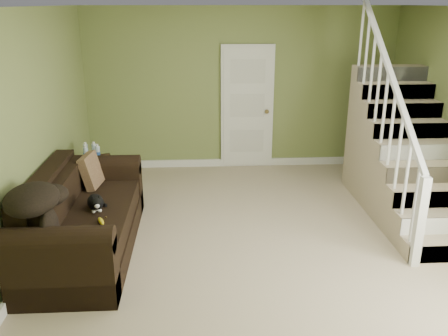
{
  "coord_description": "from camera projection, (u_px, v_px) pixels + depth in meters",
  "views": [
    {
      "loc": [
        -0.71,
        -4.91,
        2.64
      ],
      "look_at": [
        -0.42,
        0.17,
        0.86
      ],
      "focal_mm": 38.0,
      "sensor_mm": 36.0,
      "label": 1
    }
  ],
  "objects": [
    {
      "name": "wall_back",
      "position": [
        241.0,
        89.0,
        7.7
      ],
      "size": [
        5.0,
        0.04,
        2.6
      ],
      "primitive_type": "cube",
      "color": "olive",
      "rests_on": "floor"
    },
    {
      "name": "baseboard_back",
      "position": [
        240.0,
        162.0,
        8.08
      ],
      "size": [
        5.0,
        0.04,
        0.12
      ],
      "primitive_type": "cube",
      "color": "white",
      "rests_on": "floor"
    },
    {
      "name": "staircase",
      "position": [
        401.0,
        160.0,
        6.35
      ],
      "size": [
        1.0,
        2.51,
        2.82
      ],
      "color": "tan",
      "rests_on": "floor"
    },
    {
      "name": "cat",
      "position": [
        95.0,
        203.0,
        5.15
      ],
      "size": [
        0.28,
        0.45,
        0.22
      ],
      "rotation": [
        0.0,
        0.0,
        0.29
      ],
      "color": "black",
      "rests_on": "sofa"
    },
    {
      "name": "floor",
      "position": [
        261.0,
        241.0,
        5.54
      ],
      "size": [
        5.0,
        5.5,
        0.01
      ],
      "primitive_type": "cube",
      "color": "tan",
      "rests_on": "ground"
    },
    {
      "name": "ceiling",
      "position": [
        268.0,
        7.0,
        4.68
      ],
      "size": [
        5.0,
        5.5,
        0.01
      ],
      "primitive_type": "cube",
      "color": "white",
      "rests_on": "wall_back"
    },
    {
      "name": "wall_front",
      "position": [
        335.0,
        269.0,
        2.52
      ],
      "size": [
        5.0,
        0.04,
        2.6
      ],
      "primitive_type": "cube",
      "color": "olive",
      "rests_on": "floor"
    },
    {
      "name": "wall_left",
      "position": [
        28.0,
        137.0,
        4.98
      ],
      "size": [
        0.04,
        5.5,
        2.6
      ],
      "primitive_type": "cube",
      "color": "olive",
      "rests_on": "floor"
    },
    {
      "name": "sofa",
      "position": [
        81.0,
        222.0,
        5.24
      ],
      "size": [
        1.0,
        2.31,
        0.91
      ],
      "color": "black",
      "rests_on": "floor"
    },
    {
      "name": "door",
      "position": [
        247.0,
        108.0,
        7.76
      ],
      "size": [
        0.86,
        0.12,
        2.02
      ],
      "color": "white",
      "rests_on": "floor"
    },
    {
      "name": "throw_pillow",
      "position": [
        91.0,
        171.0,
        5.79
      ],
      "size": [
        0.24,
        0.43,
        0.42
      ],
      "primitive_type": "cube",
      "rotation": [
        0.0,
        -0.24,
        -0.12
      ],
      "color": "#4B341E",
      "rests_on": "sofa"
    },
    {
      "name": "banana",
      "position": [
        101.0,
        221.0,
        4.86
      ],
      "size": [
        0.11,
        0.18,
        0.05
      ],
      "primitive_type": "ellipsoid",
      "rotation": [
        0.0,
        0.0,
        0.41
      ],
      "color": "gold",
      "rests_on": "sofa"
    },
    {
      "name": "side_table",
      "position": [
        95.0,
        180.0,
        6.57
      ],
      "size": [
        0.63,
        0.63,
        0.83
      ],
      "rotation": [
        0.0,
        0.0,
        0.31
      ],
      "color": "black",
      "rests_on": "floor"
    },
    {
      "name": "throw_blanket",
      "position": [
        32.0,
        199.0,
        4.31
      ],
      "size": [
        0.64,
        0.74,
        0.26
      ],
      "primitive_type": "ellipsoid",
      "rotation": [
        0.0,
        0.0,
        0.29
      ],
      "color": "black",
      "rests_on": "sofa"
    },
    {
      "name": "baseboard_left",
      "position": [
        46.0,
        242.0,
        5.39
      ],
      "size": [
        0.04,
        5.5,
        0.12
      ],
      "primitive_type": "cube",
      "color": "white",
      "rests_on": "floor"
    }
  ]
}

